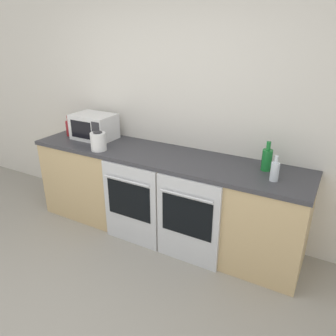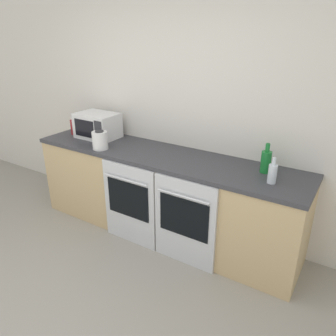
# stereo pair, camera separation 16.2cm
# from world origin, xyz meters

# --- Properties ---
(wall_back) EXTENTS (10.00, 0.06, 2.60)m
(wall_back) POSITION_xyz_m (0.00, 1.98, 1.30)
(wall_back) COLOR silver
(wall_back) RESTS_ON ground_plane
(counter_back) EXTENTS (2.90, 0.66, 0.90)m
(counter_back) POSITION_xyz_m (0.00, 1.63, 0.45)
(counter_back) COLOR tan
(counter_back) RESTS_ON ground_plane
(oven_left) EXTENTS (0.62, 0.06, 0.86)m
(oven_left) POSITION_xyz_m (-0.18, 1.29, 0.44)
(oven_left) COLOR silver
(oven_left) RESTS_ON ground_plane
(oven_right) EXTENTS (0.62, 0.06, 0.86)m
(oven_right) POSITION_xyz_m (0.46, 1.29, 0.44)
(oven_right) COLOR silver
(oven_right) RESTS_ON ground_plane
(microwave) EXTENTS (0.47, 0.34, 0.28)m
(microwave) POSITION_xyz_m (-0.92, 1.70, 1.04)
(microwave) COLOR silver
(microwave) RESTS_ON counter_back
(bottle_red) EXTENTS (0.07, 0.07, 0.24)m
(bottle_red) POSITION_xyz_m (-1.25, 1.64, 1.00)
(bottle_red) COLOR maroon
(bottle_red) RESTS_ON counter_back
(bottle_clear) EXTENTS (0.07, 0.07, 0.22)m
(bottle_clear) POSITION_xyz_m (1.11, 1.54, 0.99)
(bottle_clear) COLOR silver
(bottle_clear) RESTS_ON counter_back
(bottle_green) EXTENTS (0.09, 0.09, 0.26)m
(bottle_green) POSITION_xyz_m (1.00, 1.73, 1.01)
(bottle_green) COLOR #19722D
(bottle_green) RESTS_ON counter_back
(kettle) EXTENTS (0.16, 0.16, 0.20)m
(kettle) POSITION_xyz_m (-0.63, 1.42, 1.00)
(kettle) COLOR white
(kettle) RESTS_ON counter_back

